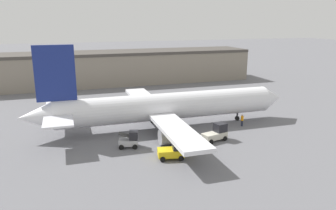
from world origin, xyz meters
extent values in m
plane|color=slate|center=(0.00, 0.00, 0.00)|extent=(400.00, 400.00, 0.00)
cube|color=gray|center=(0.65, 37.89, 3.70)|extent=(65.03, 11.62, 7.39)
cube|color=#47423D|center=(0.65, 37.89, 7.74)|extent=(65.03, 11.86, 0.70)
cylinder|color=white|center=(0.00, 0.00, 3.28)|extent=(32.62, 4.43, 3.98)
cone|color=white|center=(17.87, -0.25, 3.28)|extent=(3.24, 3.94, 3.90)
cone|color=white|center=(-18.47, 0.26, 3.28)|extent=(4.43, 3.84, 3.78)
cube|color=white|center=(-1.50, 9.10, 2.58)|extent=(3.80, 14.23, 0.50)
cube|color=white|center=(-1.76, -9.06, 2.58)|extent=(3.80, 14.23, 0.50)
cylinder|color=#939399|center=(-1.53, 6.97, 1.17)|extent=(3.39, 2.08, 2.03)
cylinder|color=#939399|center=(-1.73, -6.93, 1.17)|extent=(3.39, 2.08, 2.03)
cube|color=navy|center=(-15.48, 0.22, 8.96)|extent=(5.17, 0.43, 7.38)
cube|color=white|center=(-15.42, 4.59, 3.68)|extent=(3.65, 4.82, 0.24)
cube|color=white|center=(-15.55, -4.16, 3.68)|extent=(3.65, 4.82, 0.24)
cylinder|color=#38383D|center=(11.72, -0.16, 0.64)|extent=(0.28, 0.28, 1.29)
cylinder|color=black|center=(11.72, -0.16, 0.35)|extent=(0.70, 0.36, 0.70)
cylinder|color=#38383D|center=(-1.66, -2.56, 0.64)|extent=(0.28, 0.28, 1.29)
cylinder|color=black|center=(-1.66, -2.56, 0.45)|extent=(0.90, 0.36, 0.90)
cylinder|color=#38383D|center=(-1.59, 2.61, 0.64)|extent=(0.28, 0.28, 1.29)
cylinder|color=black|center=(-1.59, 2.61, 0.45)|extent=(0.90, 0.36, 0.90)
cylinder|color=#1E2338|center=(10.90, -3.02, 0.44)|extent=(0.30, 0.30, 0.89)
cylinder|color=orange|center=(10.90, -3.02, 1.24)|extent=(0.41, 0.41, 0.70)
sphere|color=tan|center=(10.90, -3.02, 1.72)|extent=(0.26, 0.26, 0.26)
cube|color=beige|center=(4.13, -7.33, 0.72)|extent=(3.68, 2.27, 0.81)
cube|color=black|center=(5.06, -7.10, 1.71)|extent=(1.78, 1.67, 1.16)
cylinder|color=black|center=(5.47, -7.76, 0.31)|extent=(0.67, 0.42, 0.62)
cylinder|color=black|center=(5.11, -6.31, 0.31)|extent=(0.67, 0.42, 0.62)
cylinder|color=black|center=(3.15, -8.34, 0.31)|extent=(0.67, 0.42, 0.62)
cylinder|color=black|center=(2.79, -6.89, 0.31)|extent=(0.67, 0.42, 0.62)
cube|color=#B2B2B7|center=(-7.30, -6.01, 0.69)|extent=(2.72, 2.02, 0.75)
cube|color=black|center=(-6.64, -6.19, 1.60)|extent=(1.37, 1.53, 1.07)
cube|color=#333333|center=(-7.72, -5.90, 1.67)|extent=(1.73, 1.37, 0.61)
cylinder|color=black|center=(-6.66, -6.93, 0.32)|extent=(0.68, 0.43, 0.63)
cylinder|color=black|center=(-6.29, -5.53, 0.32)|extent=(0.68, 0.43, 0.63)
cylinder|color=black|center=(-8.30, -6.49, 0.32)|extent=(0.68, 0.43, 0.63)
cylinder|color=black|center=(-7.93, -5.09, 0.32)|extent=(0.68, 0.43, 0.63)
cube|color=yellow|center=(-3.29, -10.97, 0.73)|extent=(3.33, 2.29, 0.83)
cube|color=black|center=(-2.45, -11.13, 1.74)|extent=(1.62, 1.80, 1.19)
cylinder|color=black|center=(-2.40, -12.03, 0.31)|extent=(0.66, 0.39, 0.62)
cylinder|color=black|center=(-2.07, -10.31, 0.31)|extent=(0.66, 0.39, 0.62)
cylinder|color=black|center=(-4.50, -11.62, 0.31)|extent=(0.66, 0.39, 0.62)
cylinder|color=black|center=(-4.17, -9.91, 0.31)|extent=(0.66, 0.39, 0.62)
camera|label=1|loc=(-14.83, -44.61, 15.75)|focal=35.00mm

